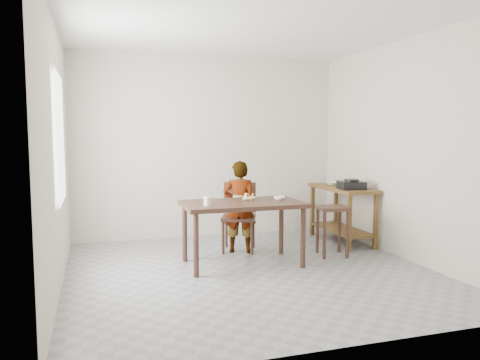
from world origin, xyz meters
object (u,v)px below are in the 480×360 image
object	(u,v)px
child	(240,207)
dining_table	(243,233)
stool	(332,231)
dining_chair	(239,217)
prep_counter	(342,214)

from	to	relation	value
child	dining_table	bearing A→B (deg)	99.74
dining_table	stool	xyz separation A→B (m)	(1.21, 0.05, -0.06)
child	dining_chair	distance (m)	0.17
prep_counter	child	xyz separation A→B (m)	(-1.58, -0.13, 0.20)
dining_table	dining_chair	world-z (taller)	dining_chair
dining_chair	stool	world-z (taller)	dining_chair
child	dining_chair	xyz separation A→B (m)	(0.01, 0.07, -0.15)
dining_table	stool	distance (m)	1.22
dining_table	child	bearing A→B (deg)	76.12
prep_counter	dining_chair	size ratio (longest dim) A/B	1.34
dining_chair	dining_table	bearing A→B (deg)	-81.09
prep_counter	dining_chair	xyz separation A→B (m)	(-1.57, -0.06, 0.05)
stool	dining_chair	bearing A→B (deg)	150.81
child	stool	xyz separation A→B (m)	(1.07, -0.52, -0.28)
prep_counter	stool	bearing A→B (deg)	-127.96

